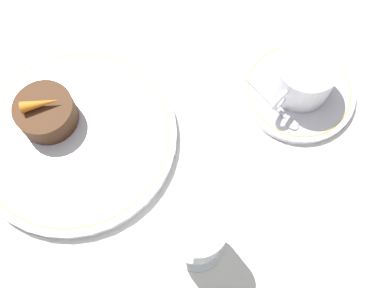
% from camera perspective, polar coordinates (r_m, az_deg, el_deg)
% --- Properties ---
extents(ground_plane, '(3.00, 3.00, 0.00)m').
position_cam_1_polar(ground_plane, '(0.63, -13.79, 0.07)').
color(ground_plane, white).
extents(dinner_plate, '(0.27, 0.27, 0.01)m').
position_cam_1_polar(dinner_plate, '(0.62, -14.53, 0.99)').
color(dinner_plate, white).
rests_on(dinner_plate, ground_plane).
extents(saucer, '(0.16, 0.16, 0.01)m').
position_cam_1_polar(saucer, '(0.65, 13.37, 6.59)').
color(saucer, white).
rests_on(saucer, ground_plane).
extents(coffee_cup, '(0.11, 0.08, 0.06)m').
position_cam_1_polar(coffee_cup, '(0.63, 13.97, 8.34)').
color(coffee_cup, white).
rests_on(coffee_cup, saucer).
extents(spoon, '(0.02, 0.11, 0.00)m').
position_cam_1_polar(spoon, '(0.63, 10.66, 4.51)').
color(spoon, silver).
rests_on(spoon, saucer).
extents(wine_glass, '(0.07, 0.07, 0.11)m').
position_cam_1_polar(wine_glass, '(0.50, 0.74, -11.27)').
color(wine_glass, silver).
rests_on(wine_glass, ground_plane).
extents(dessert_cake, '(0.08, 0.08, 0.04)m').
position_cam_1_polar(dessert_cake, '(0.62, -18.03, 3.80)').
color(dessert_cake, '#4C2D19').
rests_on(dessert_cake, dinner_plate).
extents(carrot_garnish, '(0.05, 0.04, 0.02)m').
position_cam_1_polar(carrot_garnish, '(0.60, -18.75, 4.86)').
color(carrot_garnish, orange).
rests_on(carrot_garnish, dessert_cake).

